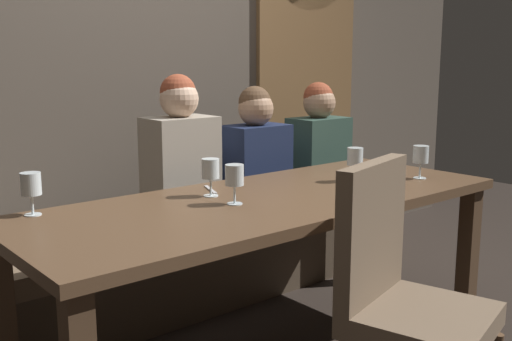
{
  "coord_description": "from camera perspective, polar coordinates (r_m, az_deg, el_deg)",
  "views": [
    {
      "loc": [
        -1.66,
        -1.89,
        1.32
      ],
      "look_at": [
        0.01,
        0.1,
        0.84
      ],
      "focal_mm": 42.23,
      "sensor_mm": 36.0,
      "label": 1
    }
  ],
  "objects": [
    {
      "name": "dining_table",
      "position": [
        2.61,
        1.29,
        -4.38
      ],
      "size": [
        2.2,
        0.84,
        0.74
      ],
      "color": "#493422",
      "rests_on": "ground"
    },
    {
      "name": "wine_glass_near_left",
      "position": [
        2.58,
        -4.33,
        0.08
      ],
      "size": [
        0.08,
        0.08,
        0.16
      ],
      "color": "silver",
      "rests_on": "dining_table"
    },
    {
      "name": "wine_glass_far_left",
      "position": [
        3.07,
        15.34,
        1.4
      ],
      "size": [
        0.08,
        0.08,
        0.16
      ],
      "color": "silver",
      "rests_on": "dining_table"
    },
    {
      "name": "arched_door",
      "position": [
        4.28,
        4.81,
        11.04
      ],
      "size": [
        0.9,
        0.05,
        2.55
      ],
      "color": "brown",
      "rests_on": "ground"
    },
    {
      "name": "wine_glass_end_right",
      "position": [
        2.93,
        9.37,
        1.23
      ],
      "size": [
        0.08,
        0.08,
        0.16
      ],
      "color": "silver",
      "rests_on": "dining_table"
    },
    {
      "name": "wine_glass_center_front",
      "position": [
        2.41,
        -20.54,
        -1.39
      ],
      "size": [
        0.08,
        0.08,
        0.16
      ],
      "color": "silver",
      "rests_on": "dining_table"
    },
    {
      "name": "fork_on_table",
      "position": [
        2.72,
        -4.32,
        -1.82
      ],
      "size": [
        0.08,
        0.16,
        0.01
      ],
      "primitive_type": "cube",
      "rotation": [
        0.0,
        0.0,
        -0.36
      ],
      "color": "silver",
      "rests_on": "dining_table"
    },
    {
      "name": "diner_redhead",
      "position": [
        3.15,
        -7.18,
        1.39
      ],
      "size": [
        0.36,
        0.24,
        0.8
      ],
      "color": "#9E9384",
      "rests_on": "banquette_bench"
    },
    {
      "name": "back_wall_tiled",
      "position": [
        3.53,
        -12.19,
        13.17
      ],
      "size": [
        6.0,
        0.12,
        3.0
      ],
      "primitive_type": "cube",
      "color": "brown",
      "rests_on": "ground"
    },
    {
      "name": "banquette_bench",
      "position": [
        3.27,
        -6.98,
        -9.13
      ],
      "size": [
        2.5,
        0.44,
        0.45
      ],
      "color": "#4A3C2E",
      "rests_on": "ground"
    },
    {
      "name": "diner_bearded",
      "position": [
        3.42,
        -0.03,
        1.59
      ],
      "size": [
        0.36,
        0.24,
        0.72
      ],
      "color": "#192342",
      "rests_on": "banquette_bench"
    },
    {
      "name": "diner_far_end",
      "position": [
        3.78,
        5.93,
        2.45
      ],
      "size": [
        0.36,
        0.24,
        0.73
      ],
      "color": "#2D473D",
      "rests_on": "banquette_bench"
    },
    {
      "name": "chair_near_side",
      "position": [
        2.14,
        13.48,
        -10.7
      ],
      "size": [
        0.54,
        0.54,
        0.98
      ],
      "color": "brown",
      "rests_on": "ground"
    },
    {
      "name": "wine_glass_far_right",
      "position": [
        2.43,
        -2.05,
        -0.54
      ],
      "size": [
        0.08,
        0.08,
        0.16
      ],
      "color": "silver",
      "rests_on": "dining_table"
    }
  ]
}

